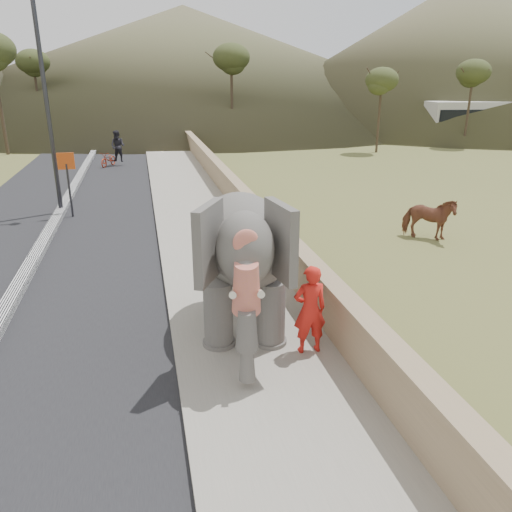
{
  "coord_description": "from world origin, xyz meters",
  "views": [
    {
      "loc": [
        -1.82,
        -4.13,
        4.97
      ],
      "look_at": [
        0.2,
        4.72,
        1.7
      ],
      "focal_mm": 35.0,
      "sensor_mm": 36.0,
      "label": 1
    }
  ],
  "objects_px": {
    "cow": "(428,218)",
    "elephant_and_man": "(244,259)",
    "lamppost": "(53,80)",
    "motorcyclist": "(114,152)"
  },
  "relations": [
    {
      "from": "cow",
      "to": "motorcyclist",
      "type": "bearing_deg",
      "value": 67.72
    },
    {
      "from": "lamppost",
      "to": "elephant_and_man",
      "type": "relative_size",
      "value": 1.9
    },
    {
      "from": "motorcyclist",
      "to": "elephant_and_man",
      "type": "bearing_deg",
      "value": -80.99
    },
    {
      "from": "lamppost",
      "to": "motorcyclist",
      "type": "relative_size",
      "value": 3.9
    },
    {
      "from": "cow",
      "to": "elephant_and_man",
      "type": "xyz_separation_m",
      "value": [
        -6.98,
        -4.69,
        0.87
      ]
    },
    {
      "from": "lamppost",
      "to": "motorcyclist",
      "type": "xyz_separation_m",
      "value": [
        1.32,
        10.58,
        -4.02
      ]
    },
    {
      "from": "cow",
      "to": "motorcyclist",
      "type": "xyz_separation_m",
      "value": [
        -10.37,
        16.67,
        0.15
      ]
    },
    {
      "from": "lamppost",
      "to": "elephant_and_man",
      "type": "distance_m",
      "value": 12.22
    },
    {
      "from": "cow",
      "to": "elephant_and_man",
      "type": "bearing_deg",
      "value": 159.73
    },
    {
      "from": "lamppost",
      "to": "elephant_and_man",
      "type": "height_order",
      "value": "lamppost"
    }
  ]
}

